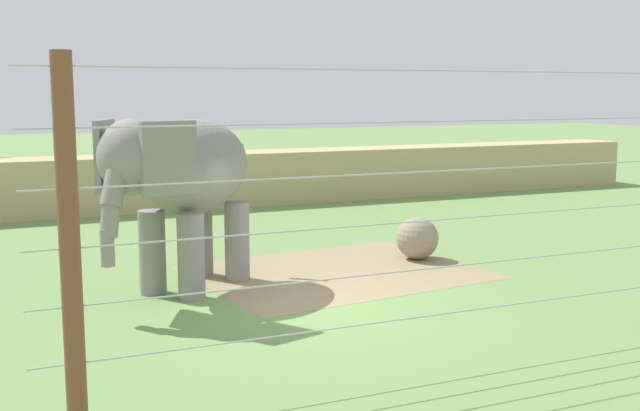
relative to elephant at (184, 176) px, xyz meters
name	(u,v)px	position (x,y,z in m)	size (l,w,h in m)	color
ground_plane	(315,307)	(1.72, -2.01, -2.13)	(120.00, 120.00, 0.00)	#6B8E4C
dirt_patch	(336,272)	(3.14, 0.20, -2.13)	(5.53, 4.41, 0.01)	#937F5B
embankment_wall	(157,182)	(1.72, 10.31, -1.28)	(36.00, 1.80, 1.70)	tan
elephant	(184,176)	(0.00, 0.00, 0.00)	(3.73, 3.49, 3.21)	gray
enrichment_ball	(417,238)	(5.31, 0.61, -1.66)	(0.93, 0.93, 0.93)	gray
cable_fence	(421,218)	(1.72, -5.39, -0.08)	(9.63, 0.23, 4.07)	brown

